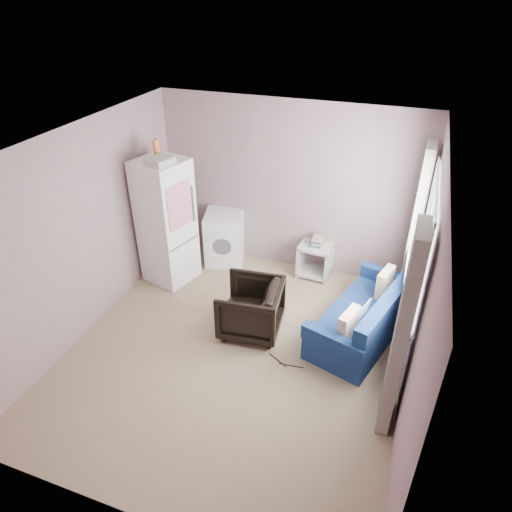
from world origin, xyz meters
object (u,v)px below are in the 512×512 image
at_px(sofa, 366,319).
at_px(side_table, 316,257).
at_px(armchair, 251,306).
at_px(washing_machine, 225,237).
at_px(fridge, 166,222).

bearing_deg(sofa, side_table, 144.25).
xyz_separation_m(armchair, side_table, (0.47, 1.51, -0.07)).
bearing_deg(sofa, washing_machine, 171.67).
height_order(armchair, washing_machine, washing_machine).
distance_m(armchair, side_table, 1.58).
height_order(washing_machine, sofa, washing_machine).
bearing_deg(sofa, armchair, -148.98).
bearing_deg(side_table, sofa, -52.40).
xyz_separation_m(armchair, fridge, (-1.52, 0.73, 0.54)).
height_order(armchair, sofa, armchair).
bearing_deg(washing_machine, sofa, -40.55).
bearing_deg(washing_machine, armchair, -71.91).
height_order(fridge, side_table, fridge).
distance_m(fridge, washing_machine, 1.03).
relative_size(fridge, sofa, 1.14).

